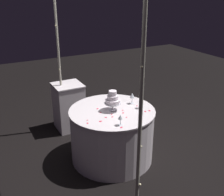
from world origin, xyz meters
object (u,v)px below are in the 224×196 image
decorative_arch (87,53)px  wine_glass_2 (141,100)px  main_table (112,134)px  tiered_cake (113,99)px  wine_glass_0 (120,118)px  side_table (69,106)px  wine_glass_1 (132,96)px

decorative_arch → wine_glass_2: size_ratio=15.19×
main_table → tiered_cake: 0.52m
wine_glass_0 → wine_glass_2: wine_glass_2 is taller
decorative_arch → main_table: size_ratio=2.03×
side_table → wine_glass_1: wine_glass_1 is taller
side_table → wine_glass_2: bearing=-154.5°
tiered_cake → decorative_arch: bearing=88.7°
wine_glass_1 → wine_glass_2: (-0.19, -0.02, -0.00)m
tiered_cake → side_table: bearing=11.4°
side_table → tiered_cake: size_ratio=2.87×
wine_glass_1 → wine_glass_2: 0.19m
tiered_cake → wine_glass_2: (-0.12, -0.37, -0.04)m
side_table → wine_glass_2: size_ratio=5.12×
main_table → tiered_cake: size_ratio=4.20×
main_table → wine_glass_2: size_ratio=7.49×
decorative_arch → main_table: decorative_arch is taller
side_table → wine_glass_0: bearing=-176.0°
side_table → wine_glass_0: (-1.54, -0.11, 0.44)m
main_table → wine_glass_1: (0.06, -0.35, 0.48)m
decorative_arch → side_table: decorative_arch is taller
main_table → tiered_cake: (-0.01, -0.01, 0.52)m
wine_glass_1 → decorative_arch: bearing=95.2°
main_table → side_table: side_table is taller
main_table → wine_glass_2: 0.62m
tiered_cake → wine_glass_2: bearing=-108.1°
wine_glass_2 → side_table: bearing=25.5°
decorative_arch → wine_glass_2: decorative_arch is taller
wine_glass_0 → wine_glass_1: 0.67m
side_table → wine_glass_0: size_ratio=5.81×
decorative_arch → side_table: (1.12, -0.11, -1.15)m
decorative_arch → wine_glass_2: (-0.13, -0.70, -0.69)m
decorative_arch → side_table: bearing=-5.4°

